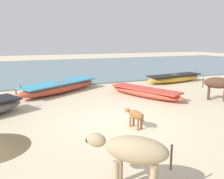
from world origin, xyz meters
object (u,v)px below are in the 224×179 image
object	(u,v)px
fishing_boat_5	(60,87)
cow_adult_dark	(219,84)
fishing_boat_4	(175,78)
cow_second_adult_dun	(133,151)
calf_near_brown	(135,115)
fishing_boat_1	(145,92)

from	to	relation	value
fishing_boat_5	cow_adult_dark	distance (m)	7.75
fishing_boat_4	cow_second_adult_dun	xyz separation A→B (m)	(-7.88, -8.98, 0.46)
calf_near_brown	fishing_boat_1	bearing A→B (deg)	-46.91
fishing_boat_1	fishing_boat_5	bearing A→B (deg)	31.23
fishing_boat_4	fishing_boat_5	world-z (taller)	fishing_boat_5
cow_adult_dark	calf_near_brown	world-z (taller)	cow_adult_dark
fishing_boat_1	calf_near_brown	distance (m)	4.20
fishing_boat_4	cow_adult_dark	world-z (taller)	cow_adult_dark
fishing_boat_4	cow_second_adult_dun	size ratio (longest dim) A/B	3.29
fishing_boat_5	cow_adult_dark	size ratio (longest dim) A/B	3.58
cow_adult_dark	fishing_boat_4	bearing A→B (deg)	121.87
cow_second_adult_dun	fishing_boat_1	bearing A→B (deg)	-82.14
fishing_boat_1	fishing_boat_5	xyz separation A→B (m)	(-3.60, 2.57, 0.07)
calf_near_brown	fishing_boat_5	bearing A→B (deg)	-0.63
fishing_boat_4	cow_second_adult_dun	bearing A→B (deg)	-138.17
fishing_boat_1	fishing_boat_4	world-z (taller)	fishing_boat_4
fishing_boat_5	cow_second_adult_dun	size ratio (longest dim) A/B	3.54
fishing_boat_5	cow_second_adult_dun	distance (m)	8.75
fishing_boat_1	cow_second_adult_dun	bearing A→B (deg)	124.10
fishing_boat_5	calf_near_brown	size ratio (longest dim) A/B	5.64
fishing_boat_5	calf_near_brown	distance (m)	6.12
cow_second_adult_dun	cow_adult_dark	bearing A→B (deg)	-106.78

